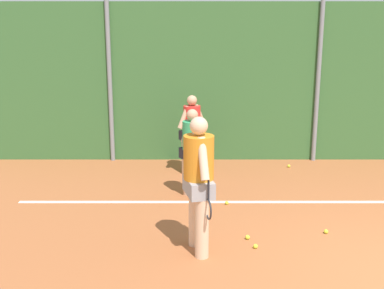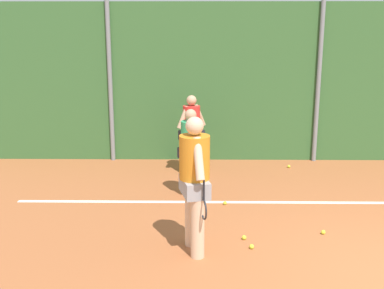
% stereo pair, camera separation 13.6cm
% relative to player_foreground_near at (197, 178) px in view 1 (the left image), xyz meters
% --- Properties ---
extents(ground_plane, '(25.09, 25.09, 0.00)m').
position_rel_player_foreground_near_xyz_m(ground_plane, '(2.76, 0.80, -1.08)').
color(ground_plane, '#A85B33').
extents(hedge_fence_backdrop, '(16.31, 0.25, 3.59)m').
position_rel_player_foreground_near_xyz_m(hedge_fence_backdrop, '(2.76, 4.81, 0.71)').
color(hedge_fence_backdrop, '#386633').
rests_on(hedge_fence_backdrop, ground_plane).
extents(fence_post_left, '(0.10, 0.10, 3.93)m').
position_rel_player_foreground_near_xyz_m(fence_post_left, '(-1.95, 4.64, 0.89)').
color(fence_post_left, gray).
rests_on(fence_post_left, ground_plane).
extents(fence_post_center, '(0.10, 0.10, 3.93)m').
position_rel_player_foreground_near_xyz_m(fence_post_center, '(2.76, 4.64, 0.89)').
color(fence_post_center, gray).
rests_on(fence_post_center, ground_plane).
extents(court_baseline_paint, '(11.92, 0.10, 0.01)m').
position_rel_player_foreground_near_xyz_m(court_baseline_paint, '(2.76, 1.90, -1.08)').
color(court_baseline_paint, white).
rests_on(court_baseline_paint, ground_plane).
extents(player_foreground_near, '(0.45, 0.84, 1.92)m').
position_rel_player_foreground_near_xyz_m(player_foreground_near, '(0.00, 0.00, 0.00)').
color(player_foreground_near, beige).
rests_on(player_foreground_near, ground_plane).
extents(player_midcourt, '(0.53, 0.64, 1.65)m').
position_rel_player_foreground_near_xyz_m(player_midcourt, '(-0.08, 2.17, -0.16)').
color(player_midcourt, tan).
rests_on(player_midcourt, ground_plane).
extents(player_backcourt_far, '(0.61, 0.51, 1.67)m').
position_rel_player_foreground_near_xyz_m(player_backcourt_far, '(-0.09, 3.69, -0.14)').
color(player_backcourt_far, tan).
rests_on(player_backcourt_far, ground_plane).
extents(tennis_ball_0, '(0.07, 0.07, 0.07)m').
position_rel_player_foreground_near_xyz_m(tennis_ball_0, '(1.96, 0.57, -1.05)').
color(tennis_ball_0, '#CCDB33').
rests_on(tennis_ball_0, ground_plane).
extents(tennis_ball_3, '(0.07, 0.07, 0.07)m').
position_rel_player_foreground_near_xyz_m(tennis_ball_3, '(0.81, 0.07, -1.05)').
color(tennis_ball_3, '#CCDB33').
rests_on(tennis_ball_3, ground_plane).
extents(tennis_ball_4, '(0.07, 0.07, 0.07)m').
position_rel_player_foreground_near_xyz_m(tennis_ball_4, '(0.53, 1.78, -1.05)').
color(tennis_ball_4, '#CCDB33').
rests_on(tennis_ball_4, ground_plane).
extents(tennis_ball_5, '(0.07, 0.07, 0.07)m').
position_rel_player_foreground_near_xyz_m(tennis_ball_5, '(0.73, 0.37, -1.05)').
color(tennis_ball_5, '#CCDB33').
rests_on(tennis_ball_5, ground_plane).
extents(tennis_ball_8, '(0.07, 0.07, 0.07)m').
position_rel_player_foreground_near_xyz_m(tennis_ball_8, '(2.07, 4.05, -1.05)').
color(tennis_ball_8, '#CCDB33').
rests_on(tennis_ball_8, ground_plane).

